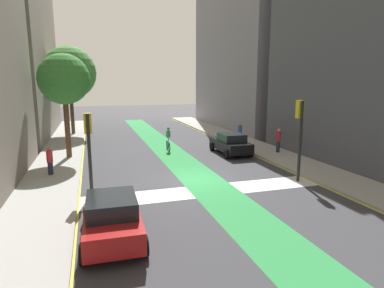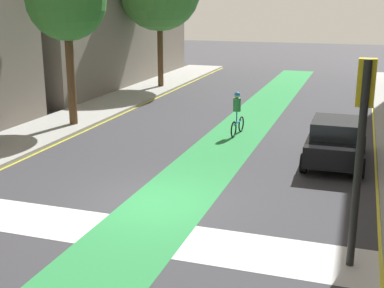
% 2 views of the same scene
% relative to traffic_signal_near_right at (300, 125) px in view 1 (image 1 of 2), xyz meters
% --- Properties ---
extents(ground_plane, '(120.00, 120.00, 0.00)m').
position_rel_traffic_signal_near_right_xyz_m(ground_plane, '(-5.32, 1.82, -3.05)').
color(ground_plane, '#38383D').
extents(bike_lane_paint, '(2.40, 60.00, 0.01)m').
position_rel_traffic_signal_near_right_xyz_m(bike_lane_paint, '(-4.92, 1.82, -3.05)').
color(bike_lane_paint, '#2D8C47').
rests_on(bike_lane_paint, ground_plane).
extents(crosswalk_band, '(12.00, 1.80, 0.01)m').
position_rel_traffic_signal_near_right_xyz_m(crosswalk_band, '(-5.32, -0.18, -3.05)').
color(crosswalk_band, silver).
rests_on(crosswalk_band, ground_plane).
extents(sidewalk_left, '(3.00, 60.00, 0.15)m').
position_rel_traffic_signal_near_right_xyz_m(sidewalk_left, '(-12.82, 1.82, -2.98)').
color(sidewalk_left, '#9E9E99').
rests_on(sidewalk_left, ground_plane).
extents(curb_stripe_left, '(0.16, 60.00, 0.01)m').
position_rel_traffic_signal_near_right_xyz_m(curb_stripe_left, '(-11.32, 1.82, -3.05)').
color(curb_stripe_left, yellow).
rests_on(curb_stripe_left, ground_plane).
extents(sidewalk_right, '(3.00, 60.00, 0.15)m').
position_rel_traffic_signal_near_right_xyz_m(sidewalk_right, '(2.18, 1.82, -2.98)').
color(sidewalk_right, '#9E9E99').
rests_on(sidewalk_right, ground_plane).
extents(curb_stripe_right, '(0.16, 60.00, 0.01)m').
position_rel_traffic_signal_near_right_xyz_m(curb_stripe_right, '(0.68, 1.82, -3.05)').
color(curb_stripe_right, yellow).
rests_on(curb_stripe_right, ground_plane).
extents(traffic_signal_near_right, '(0.35, 0.52, 4.36)m').
position_rel_traffic_signal_near_right_xyz_m(traffic_signal_near_right, '(0.00, 0.00, 0.00)').
color(traffic_signal_near_right, black).
rests_on(traffic_signal_near_right, ground_plane).
extents(traffic_signal_near_left, '(0.35, 0.52, 3.89)m').
position_rel_traffic_signal_near_right_xyz_m(traffic_signal_near_left, '(-10.72, 0.91, -0.31)').
color(traffic_signal_near_left, black).
rests_on(traffic_signal_near_left, ground_plane).
extents(car_red_left_near, '(2.12, 4.25, 1.57)m').
position_rel_traffic_signal_near_right_xyz_m(car_red_left_near, '(-10.05, -3.95, -2.25)').
color(car_red_left_near, '#A51919').
rests_on(car_red_left_near, ground_plane).
extents(car_black_right_far, '(2.03, 4.20, 1.57)m').
position_rel_traffic_signal_near_right_xyz_m(car_black_right_far, '(-0.74, 7.25, -2.25)').
color(car_black_right_far, black).
rests_on(car_black_right_far, ground_plane).
extents(cyclist_in_lane, '(0.32, 1.73, 1.86)m').
position_rel_traffic_signal_near_right_xyz_m(cyclist_in_lane, '(-4.87, 9.93, -2.08)').
color(cyclist_in_lane, black).
rests_on(cyclist_in_lane, ground_plane).
extents(pedestrian_sidewalk_right_a, '(0.34, 0.34, 1.60)m').
position_rel_traffic_signal_near_right_xyz_m(pedestrian_sidewalk_right_a, '(1.99, 11.40, -2.09)').
color(pedestrian_sidewalk_right_a, '#262638').
rests_on(pedestrian_sidewalk_right_a, sidewalk_right).
extents(pedestrian_sidewalk_left_a, '(0.34, 0.34, 1.57)m').
position_rel_traffic_signal_near_right_xyz_m(pedestrian_sidewalk_left_a, '(-12.91, 4.69, -2.11)').
color(pedestrian_sidewalk_left_a, '#262638').
rests_on(pedestrian_sidewalk_left_a, sidewalk_left).
extents(pedestrian_sidewalk_right_b, '(0.34, 0.34, 1.78)m').
position_rel_traffic_signal_near_right_xyz_m(pedestrian_sidewalk_right_b, '(2.61, 6.14, -1.99)').
color(pedestrian_sidewalk_right_b, '#262638').
rests_on(pedestrian_sidewalk_right_b, sidewalk_right).
extents(street_tree_near, '(3.40, 3.40, 7.04)m').
position_rel_traffic_signal_near_right_xyz_m(street_tree_near, '(-12.17, 9.10, 2.40)').
color(street_tree_near, brown).
rests_on(street_tree_near, sidewalk_left).
extents(street_tree_far, '(5.15, 5.15, 8.62)m').
position_rel_traffic_signal_near_right_xyz_m(street_tree_far, '(-12.39, 20.26, 3.13)').
color(street_tree_far, brown).
rests_on(street_tree_far, sidewalk_left).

